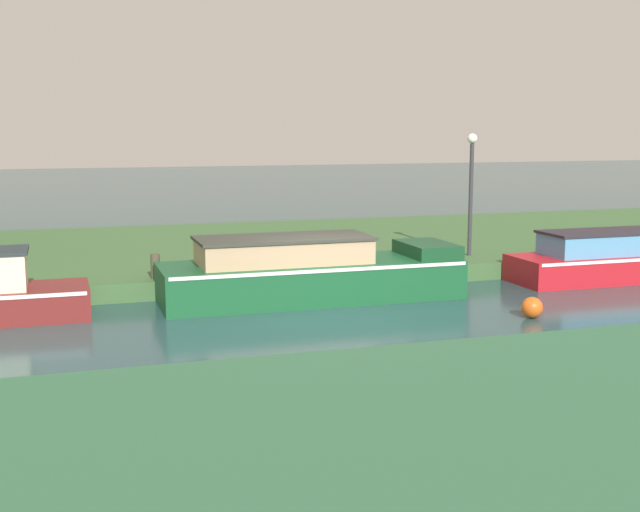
{
  "coord_description": "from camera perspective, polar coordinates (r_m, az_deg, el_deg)",
  "views": [
    {
      "loc": [
        -5.0,
        -14.73,
        3.52
      ],
      "look_at": [
        0.09,
        1.2,
        0.9
      ],
      "focal_mm": 46.22,
      "sensor_mm": 36.0,
      "label": 1
    }
  ],
  "objects": [
    {
      "name": "channel_buoy",
      "position": [
        15.86,
        14.47,
        -3.47
      ],
      "size": [
        0.4,
        0.4,
        0.4
      ],
      "primitive_type": "sphere",
      "color": "#E55919",
      "rests_on": "ground_plane"
    },
    {
      "name": "red_narrowboat",
      "position": [
        20.72,
        21.06,
        -0.06
      ],
      "size": [
        6.23,
        1.57,
        1.17
      ],
      "color": "red",
      "rests_on": "ground_plane"
    },
    {
      "name": "mooring_post_near",
      "position": [
        17.45,
        -11.33,
        -0.71
      ],
      "size": [
        0.19,
        0.19,
        0.52
      ],
      "primitive_type": "cylinder",
      "color": "#464131",
      "rests_on": "riverbank_far"
    },
    {
      "name": "riverbank_far",
      "position": [
        22.54,
        -4.69,
        0.41
      ],
      "size": [
        72.0,
        10.0,
        0.4
      ],
      "primitive_type": "cube",
      "color": "#3C6134",
      "rests_on": "ground_plane"
    },
    {
      "name": "forest_cruiser",
      "position": [
        16.91,
        -0.72,
        -1.13
      ],
      "size": [
        6.19,
        1.9,
        1.33
      ],
      "color": "#16502B",
      "rests_on": "ground_plane"
    },
    {
      "name": "lamp_post",
      "position": [
        20.4,
        10.43,
        5.23
      ],
      "size": [
        0.24,
        0.24,
        2.97
      ],
      "color": "#333338",
      "rests_on": "riverbank_far"
    },
    {
      "name": "ground_plane",
      "position": [
        15.95,
        1.02,
        -3.85
      ],
      "size": [
        120.0,
        120.0,
        0.0
      ],
      "primitive_type": "plane",
      "color": "#224447"
    }
  ]
}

